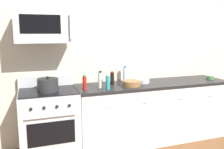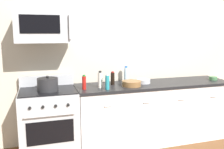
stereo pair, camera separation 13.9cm
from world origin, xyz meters
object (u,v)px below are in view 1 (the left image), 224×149
object	(u,v)px
range_oven	(49,123)
bowl_wooden_salad	(131,83)
bottle_hot_sauce_red	(84,83)
bowl_steel_prep	(143,81)
stockpot	(48,85)
bowl_green_glaze	(210,77)
microwave	(45,27)
bottle_water_clear	(125,74)
bottle_dish_soap	(108,82)
bottle_soy_sauce_dark	(112,78)
bottle_vinegar_white	(100,80)

from	to	relation	value
range_oven	bowl_wooden_salad	xyz separation A→B (m)	(1.17, -0.10, 0.49)
bottle_hot_sauce_red	bowl_steel_prep	bearing A→B (deg)	8.63
range_oven	stockpot	distance (m)	0.54
bowl_green_glaze	stockpot	size ratio (longest dim) A/B	0.48
microwave	bowl_steel_prep	xyz separation A→B (m)	(1.41, -0.01, -0.80)
bottle_hot_sauce_red	bowl_wooden_salad	bearing A→B (deg)	0.60
bottle_hot_sauce_red	microwave	bearing A→B (deg)	162.48
bowl_steel_prep	stockpot	xyz separation A→B (m)	(-1.41, -0.09, 0.05)
bottle_water_clear	bottle_dish_soap	world-z (taller)	bottle_water_clear
range_oven	stockpot	size ratio (longest dim) A/B	3.96
bottle_water_clear	stockpot	distance (m)	1.23
microwave	bottle_soy_sauce_dark	bearing A→B (deg)	2.02
bottle_soy_sauce_dark	bowl_green_glaze	xyz separation A→B (m)	(1.68, -0.12, -0.07)
range_oven	stockpot	world-z (taller)	stockpot
range_oven	bowl_green_glaze	bearing A→B (deg)	-0.96
bowl_green_glaze	bottle_soy_sauce_dark	bearing A→B (deg)	175.87
bowl_steel_prep	bowl_wooden_salad	bearing A→B (deg)	-151.38
bottle_dish_soap	bowl_green_glaze	xyz separation A→B (m)	(1.84, 0.15, -0.07)
bottle_water_clear	bowl_steel_prep	size ratio (longest dim) A/B	1.18
bottle_vinegar_white	bowl_green_glaze	size ratio (longest dim) A/B	1.84
range_oven	bottle_hot_sauce_red	distance (m)	0.73
range_oven	stockpot	xyz separation A→B (m)	(-0.00, -0.05, 0.54)
bottle_vinegar_white	stockpot	xyz separation A→B (m)	(-0.71, 0.02, -0.03)
bottle_soy_sauce_dark	bottle_dish_soap	bearing A→B (deg)	-120.25
bowl_steel_prep	stockpot	size ratio (longest dim) A/B	0.77
bottle_soy_sauce_dark	bowl_green_glaze	distance (m)	1.69
range_oven	bottle_hot_sauce_red	size ratio (longest dim) A/B	5.41
bottle_soy_sauce_dark	bottle_water_clear	size ratio (longest dim) A/B	0.80
range_oven	bottle_soy_sauce_dark	world-z (taller)	bottle_soy_sauce_dark
bottle_soy_sauce_dark	bowl_steel_prep	world-z (taller)	bottle_soy_sauce_dark
microwave	bowl_green_glaze	bearing A→B (deg)	-1.94
bottle_dish_soap	stockpot	xyz separation A→B (m)	(-0.78, 0.14, -0.01)
bottle_soy_sauce_dark	stockpot	distance (m)	0.94
bottle_soy_sauce_dark	bottle_hot_sauce_red	world-z (taller)	same
microwave	bottle_water_clear	bearing A→B (deg)	8.67
range_oven	bottle_dish_soap	size ratio (longest dim) A/B	5.11
bottle_hot_sauce_red	stockpot	bearing A→B (deg)	173.79
bottle_water_clear	bowl_wooden_salad	size ratio (longest dim) A/B	0.90
bowl_steel_prep	range_oven	bearing A→B (deg)	-178.48
range_oven	bottle_water_clear	world-z (taller)	bottle_water_clear
microwave	bowl_wooden_salad	size ratio (longest dim) A/B	2.73
microwave	bowl_wooden_salad	xyz separation A→B (m)	(1.17, -0.14, -0.79)
microwave	bowl_steel_prep	bearing A→B (deg)	-0.29
microwave	bottle_vinegar_white	size ratio (longest dim) A/B	3.13
bottle_water_clear	bowl_steel_prep	world-z (taller)	bottle_water_clear
bowl_steel_prep	bowl_green_glaze	xyz separation A→B (m)	(1.21, -0.08, -0.01)
bottle_hot_sauce_red	bottle_dish_soap	world-z (taller)	bottle_dish_soap
microwave	bowl_wooden_salad	distance (m)	1.41
bottle_water_clear	stockpot	bearing A→B (deg)	-166.82
bowl_green_glaze	bowl_wooden_salad	bearing A→B (deg)	-177.88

